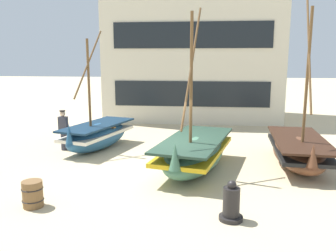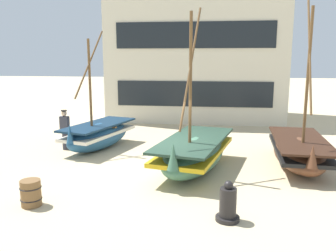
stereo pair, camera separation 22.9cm
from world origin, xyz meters
The scene contains 8 objects.
ground_plane centered at (0.00, 0.00, 0.00)m, with size 120.00×120.00×0.00m, color #CCB78E.
fishing_boat_near_left centered at (-3.20, 2.76, 0.60)m, with size 2.45×4.15×4.92m.
fishing_boat_centre_large centered at (0.99, 0.33, 0.62)m, with size 2.77×4.87×5.44m.
fishing_boat_far_right centered at (4.67, 1.26, 0.57)m, with size 2.02×4.63×5.89m.
fisherman_by_hull centered at (-4.56, 2.44, 0.83)m, with size 0.38×0.26×1.68m.
capstan_winch centered at (2.01, -3.40, 0.40)m, with size 0.57×0.57×0.99m.
wooden_barrel centered at (-3.05, -3.21, 0.35)m, with size 0.56×0.56×0.70m.
harbor_building_main centered at (0.45, 11.68, 5.06)m, with size 10.95×6.10×10.10m.
Camera 1 is at (1.40, -11.36, 3.80)m, focal length 37.66 mm.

